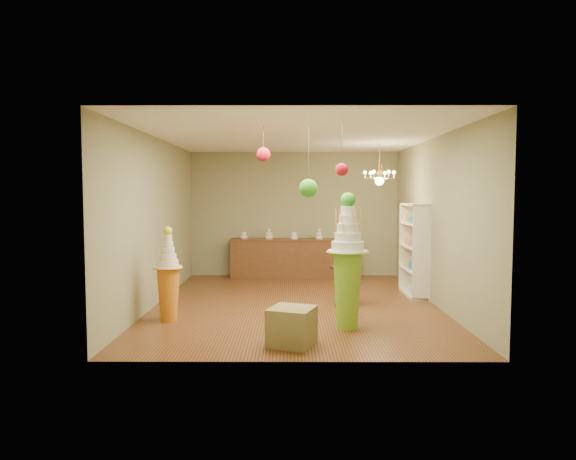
{
  "coord_description": "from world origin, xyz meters",
  "views": [
    {
      "loc": [
        -0.1,
        -9.2,
        1.98
      ],
      "look_at": [
        -0.13,
        0.0,
        1.34
      ],
      "focal_mm": 32.0,
      "sensor_mm": 36.0,
      "label": 1
    }
  ],
  "objects_px": {
    "pedestal_green": "(348,273)",
    "round_table": "(346,280)",
    "sideboard": "(294,257)",
    "pedestal_orange": "(168,285)"
  },
  "relations": [
    {
      "from": "pedestal_orange",
      "to": "pedestal_green",
      "type": "bearing_deg",
      "value": -9.47
    },
    {
      "from": "pedestal_green",
      "to": "pedestal_orange",
      "type": "height_order",
      "value": "pedestal_green"
    },
    {
      "from": "pedestal_green",
      "to": "round_table",
      "type": "xyz_separation_m",
      "value": [
        0.14,
        1.48,
        -0.37
      ]
    },
    {
      "from": "pedestal_green",
      "to": "round_table",
      "type": "relative_size",
      "value": 2.76
    },
    {
      "from": "pedestal_green",
      "to": "sideboard",
      "type": "distance_m",
      "value": 4.79
    },
    {
      "from": "pedestal_orange",
      "to": "round_table",
      "type": "relative_size",
      "value": 2.04
    },
    {
      "from": "pedestal_green",
      "to": "round_table",
      "type": "distance_m",
      "value": 1.54
    },
    {
      "from": "pedestal_green",
      "to": "sideboard",
      "type": "xyz_separation_m",
      "value": [
        -0.75,
        4.72,
        -0.36
      ]
    },
    {
      "from": "pedestal_green",
      "to": "sideboard",
      "type": "relative_size",
      "value": 0.66
    },
    {
      "from": "pedestal_orange",
      "to": "sideboard",
      "type": "bearing_deg",
      "value": 64.89
    }
  ]
}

